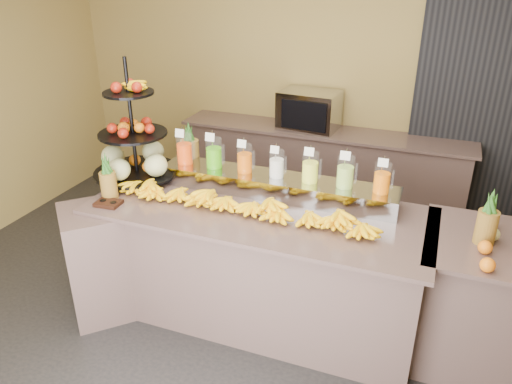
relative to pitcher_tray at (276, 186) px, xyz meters
The scene contains 20 objects.
ground 1.16m from the pitcher_tray, 94.16° to the right, with size 6.00×6.00×0.00m, color black.
room_envelope 0.91m from the pitcher_tray, 54.81° to the left, with size 6.04×5.02×2.82m.
buffet_counter 0.65m from the pitcher_tray, 116.20° to the right, with size 2.75×1.25×0.93m.
right_counter 1.75m from the pitcher_tray, ahead, with size 1.08×0.88×0.93m.
back_ledge 1.76m from the pitcher_tray, 91.45° to the left, with size 3.10×0.55×0.93m.
pitcher_tray is the anchor object (origin of this frame).
juice_pitcher_orange_a 0.80m from the pitcher_tray, behind, with size 0.13×0.13×0.31m.
juice_pitcher_green 0.55m from the pitcher_tray, behind, with size 0.13×0.13×0.31m.
juice_pitcher_orange_b 0.31m from the pitcher_tray, behind, with size 0.12×0.12×0.29m.
juice_pitcher_milk 0.17m from the pitcher_tray, 102.41° to the right, with size 0.11×0.12×0.27m.
juice_pitcher_lemon 0.31m from the pitcher_tray, ahead, with size 0.12×0.13×0.30m.
juice_pitcher_lime 0.55m from the pitcher_tray, ahead, with size 0.13×0.13×0.31m.
juice_pitcher_orange_c 0.80m from the pitcher_tray, ahead, with size 0.12×0.12×0.29m.
banana_heap 0.37m from the pitcher_tray, 116.94° to the right, with size 2.05×0.19×0.17m.
fruit_stand 1.15m from the pitcher_tray, behind, with size 0.70×0.70×0.99m.
condiment_caddy 1.26m from the pitcher_tray, 150.84° to the right, with size 0.18×0.14×0.03m, color black.
pineapple_left_a 1.27m from the pitcher_tray, 156.25° to the right, with size 0.12×0.12×0.37m.
pineapple_left_b 0.84m from the pitcher_tray, 169.16° to the left, with size 0.15×0.15×0.45m.
right_fruit_pile 1.64m from the pitcher_tray, 12.06° to the right, with size 0.43×0.41×0.22m.
oven_warmer 1.69m from the pitcher_tray, 97.03° to the left, with size 0.60×0.42×0.40m, color gray.
Camera 1 is at (1.14, -2.72, 2.59)m, focal length 35.00 mm.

